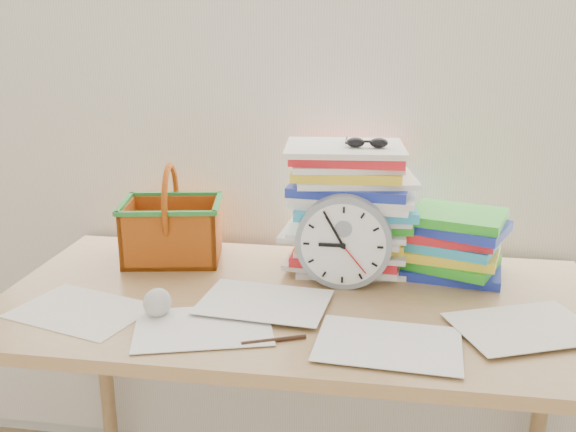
% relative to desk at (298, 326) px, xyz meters
% --- Properties ---
extents(curtain, '(2.40, 0.01, 2.50)m').
position_rel_desk_xyz_m(curtain, '(0.00, 0.38, 0.62)').
color(curtain, white).
rests_on(curtain, room_shell).
extents(desk, '(1.40, 0.70, 0.75)m').
position_rel_desk_xyz_m(desk, '(0.00, 0.00, 0.00)').
color(desk, '#9D7749').
rests_on(desk, ground).
extents(paper_stack, '(0.34, 0.28, 0.32)m').
position_rel_desk_xyz_m(paper_stack, '(0.10, 0.22, 0.24)').
color(paper_stack, white).
rests_on(paper_stack, desk).
extents(clock, '(0.23, 0.05, 0.23)m').
position_rel_desk_xyz_m(clock, '(0.10, 0.08, 0.19)').
color(clock, gray).
rests_on(clock, desk).
extents(sunglasses, '(0.12, 0.10, 0.03)m').
position_rel_desk_xyz_m(sunglasses, '(0.14, 0.19, 0.41)').
color(sunglasses, black).
rests_on(sunglasses, paper_stack).
extents(book_stack, '(0.32, 0.28, 0.17)m').
position_rel_desk_xyz_m(book_stack, '(0.35, 0.21, 0.16)').
color(book_stack, white).
rests_on(book_stack, desk).
extents(basket, '(0.29, 0.24, 0.26)m').
position_rel_desk_xyz_m(basket, '(-0.37, 0.20, 0.20)').
color(basket, '#B85411').
rests_on(basket, desk).
extents(crumpled_ball, '(0.06, 0.06, 0.06)m').
position_rel_desk_xyz_m(crumpled_ball, '(-0.29, -0.14, 0.11)').
color(crumpled_ball, silver).
rests_on(crumpled_ball, desk).
extents(pen, '(0.13, 0.06, 0.01)m').
position_rel_desk_xyz_m(pen, '(-0.02, -0.22, 0.08)').
color(pen, black).
rests_on(pen, desk).
extents(scattered_papers, '(1.26, 0.42, 0.02)m').
position_rel_desk_xyz_m(scattered_papers, '(0.00, 0.00, 0.08)').
color(scattered_papers, white).
rests_on(scattered_papers, desk).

